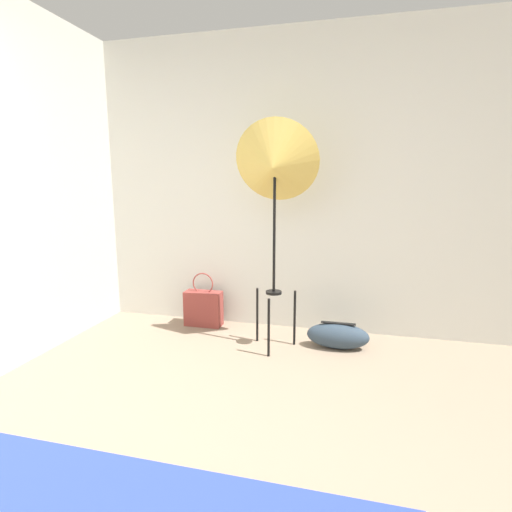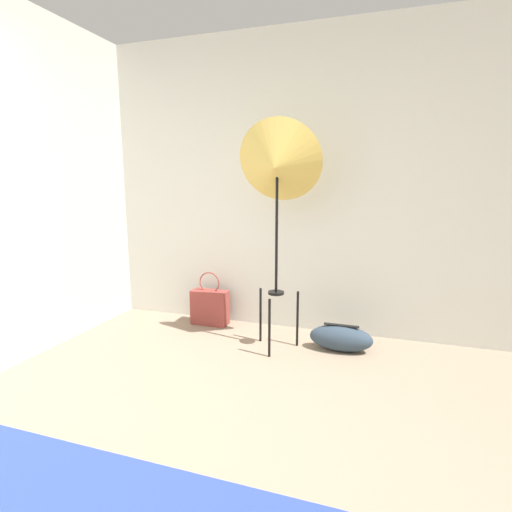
{
  "view_description": "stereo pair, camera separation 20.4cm",
  "coord_description": "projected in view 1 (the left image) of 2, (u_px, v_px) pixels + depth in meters",
  "views": [
    {
      "loc": [
        0.79,
        -0.97,
        1.32
      ],
      "look_at": [
        0.11,
        1.76,
        0.8
      ],
      "focal_mm": 28.0,
      "sensor_mm": 36.0,
      "label": 1
    },
    {
      "loc": [
        0.99,
        -0.91,
        1.32
      ],
      "look_at": [
        0.11,
        1.76,
        0.8
      ],
      "focal_mm": 28.0,
      "sensor_mm": 36.0,
      "label": 2
    }
  ],
  "objects": [
    {
      "name": "photo_umbrella",
      "position": [
        275.0,
        166.0,
        2.99
      ],
      "size": [
        0.66,
        0.4,
        1.79
      ],
      "color": "black",
      "rests_on": "ground_plane"
    },
    {
      "name": "duffel_bag",
      "position": [
        338.0,
        336.0,
        3.21
      ],
      "size": [
        0.5,
        0.21,
        0.21
      ],
      "color": "#2D3D4C",
      "rests_on": "ground_plane"
    },
    {
      "name": "wall_back",
      "position": [
        266.0,
        185.0,
        3.56
      ],
      "size": [
        8.0,
        0.05,
        2.6
      ],
      "color": "beige",
      "rests_on": "ground_plane"
    },
    {
      "name": "tote_bag",
      "position": [
        203.0,
        308.0,
        3.72
      ],
      "size": [
        0.34,
        0.15,
        0.5
      ],
      "color": "brown",
      "rests_on": "ground_plane"
    }
  ]
}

